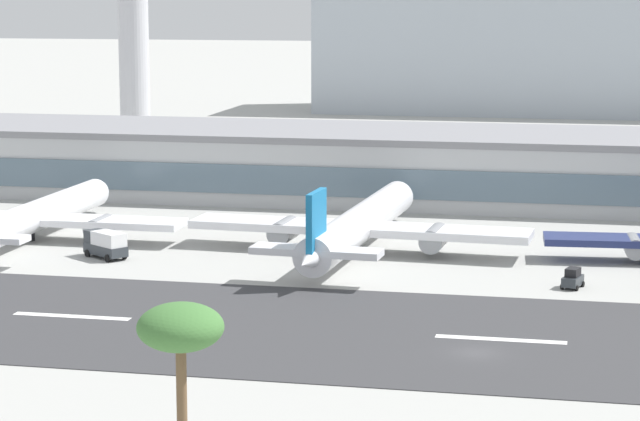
{
  "coord_description": "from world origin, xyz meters",
  "views": [
    {
      "loc": [
        9.57,
        -112.21,
        31.67
      ],
      "look_at": [
        -23.85,
        46.19,
        4.36
      ],
      "focal_mm": 73.54,
      "sensor_mm": 36.0,
      "label": 1
    }
  ],
  "objects_px": {
    "terminal_building": "(411,165)",
    "airliner_navy_tail_gate_0": "(32,218)",
    "service_baggage_tug_1": "(573,279)",
    "distant_hotel_block": "(540,44)",
    "airliner_blue_tail_gate_1": "(357,227)",
    "palm_tree_1": "(181,334)",
    "control_tower": "(133,29)",
    "service_box_truck_2": "(105,243)"
  },
  "relations": [
    {
      "from": "control_tower",
      "to": "distant_hotel_block",
      "type": "height_order",
      "value": "control_tower"
    },
    {
      "from": "distant_hotel_block",
      "to": "palm_tree_1",
      "type": "xyz_separation_m",
      "value": [
        -8.32,
        -277.17,
        -5.67
      ]
    },
    {
      "from": "terminal_building",
      "to": "airliner_blue_tail_gate_1",
      "type": "relative_size",
      "value": 3.17
    },
    {
      "from": "airliner_navy_tail_gate_0",
      "to": "control_tower",
      "type": "bearing_deg",
      "value": 10.93
    },
    {
      "from": "airliner_blue_tail_gate_1",
      "to": "palm_tree_1",
      "type": "bearing_deg",
      "value": -173.15
    },
    {
      "from": "airliner_navy_tail_gate_0",
      "to": "service_box_truck_2",
      "type": "relative_size",
      "value": 7.08
    },
    {
      "from": "distant_hotel_block",
      "to": "airliner_blue_tail_gate_1",
      "type": "relative_size",
      "value": 2.29
    },
    {
      "from": "distant_hotel_block",
      "to": "airliner_navy_tail_gate_0",
      "type": "distance_m",
      "value": 202.07
    },
    {
      "from": "terminal_building",
      "to": "control_tower",
      "type": "distance_m",
      "value": 69.67
    },
    {
      "from": "distant_hotel_block",
      "to": "palm_tree_1",
      "type": "bearing_deg",
      "value": -91.72
    },
    {
      "from": "distant_hotel_block",
      "to": "service_box_truck_2",
      "type": "height_order",
      "value": "distant_hotel_block"
    },
    {
      "from": "terminal_building",
      "to": "palm_tree_1",
      "type": "xyz_separation_m",
      "value": [
        4.41,
        -127.28,
        6.84
      ]
    },
    {
      "from": "airliner_navy_tail_gate_0",
      "to": "service_box_truck_2",
      "type": "height_order",
      "value": "airliner_navy_tail_gate_0"
    },
    {
      "from": "airliner_navy_tail_gate_0",
      "to": "service_baggage_tug_1",
      "type": "height_order",
      "value": "airliner_navy_tail_gate_0"
    },
    {
      "from": "terminal_building",
      "to": "airliner_blue_tail_gate_1",
      "type": "height_order",
      "value": "terminal_building"
    },
    {
      "from": "control_tower",
      "to": "service_baggage_tug_1",
      "type": "relative_size",
      "value": 11.87
    },
    {
      "from": "service_baggage_tug_1",
      "to": "airliner_blue_tail_gate_1",
      "type": "bearing_deg",
      "value": -101.62
    },
    {
      "from": "airliner_blue_tail_gate_1",
      "to": "service_box_truck_2",
      "type": "relative_size",
      "value": 7.9
    },
    {
      "from": "control_tower",
      "to": "airliner_blue_tail_gate_1",
      "type": "distance_m",
      "value": 99.16
    },
    {
      "from": "distant_hotel_block",
      "to": "service_box_truck_2",
      "type": "xyz_separation_m",
      "value": [
        -42.12,
        -202.28,
        -15.98
      ]
    },
    {
      "from": "service_baggage_tug_1",
      "to": "service_box_truck_2",
      "type": "bearing_deg",
      "value": -79.1
    },
    {
      "from": "control_tower",
      "to": "airliner_blue_tail_gate_1",
      "type": "bearing_deg",
      "value": -54.3
    },
    {
      "from": "service_baggage_tug_1",
      "to": "palm_tree_1",
      "type": "bearing_deg",
      "value": -1.02
    },
    {
      "from": "terminal_building",
      "to": "airliner_navy_tail_gate_0",
      "type": "height_order",
      "value": "terminal_building"
    },
    {
      "from": "distant_hotel_block",
      "to": "airliner_navy_tail_gate_0",
      "type": "relative_size",
      "value": 2.56
    },
    {
      "from": "service_box_truck_2",
      "to": "airliner_blue_tail_gate_1",
      "type": "bearing_deg",
      "value": -128.56
    },
    {
      "from": "airliner_navy_tail_gate_0",
      "to": "service_baggage_tug_1",
      "type": "distance_m",
      "value": 69.43
    },
    {
      "from": "distant_hotel_block",
      "to": "service_box_truck_2",
      "type": "distance_m",
      "value": 207.23
    },
    {
      "from": "control_tower",
      "to": "distant_hotel_block",
      "type": "xyz_separation_m",
      "value": [
        69.75,
        114.79,
        -6.75
      ]
    },
    {
      "from": "terminal_building",
      "to": "service_baggage_tug_1",
      "type": "relative_size",
      "value": 44.89
    },
    {
      "from": "airliner_navy_tail_gate_0",
      "to": "service_baggage_tug_1",
      "type": "bearing_deg",
      "value": -100.42
    },
    {
      "from": "distant_hotel_block",
      "to": "service_baggage_tug_1",
      "type": "bearing_deg",
      "value": -86.44
    },
    {
      "from": "service_box_truck_2",
      "to": "terminal_building",
      "type": "bearing_deg",
      "value": -84.84
    },
    {
      "from": "control_tower",
      "to": "palm_tree_1",
      "type": "bearing_deg",
      "value": -69.28
    },
    {
      "from": "terminal_building",
      "to": "palm_tree_1",
      "type": "distance_m",
      "value": 127.54
    },
    {
      "from": "airliner_blue_tail_gate_1",
      "to": "service_box_truck_2",
      "type": "bearing_deg",
      "value": 110.48
    },
    {
      "from": "airliner_navy_tail_gate_0",
      "to": "palm_tree_1",
      "type": "distance_m",
      "value": 96.1
    },
    {
      "from": "control_tower",
      "to": "distant_hotel_block",
      "type": "relative_size",
      "value": 0.36
    },
    {
      "from": "airliner_navy_tail_gate_0",
      "to": "service_box_truck_2",
      "type": "xyz_separation_m",
      "value": [
        13.13,
        -8.47,
        -1.18
      ]
    },
    {
      "from": "distant_hotel_block",
      "to": "control_tower",
      "type": "bearing_deg",
      "value": -121.28
    },
    {
      "from": "terminal_building",
      "to": "palm_tree_1",
      "type": "height_order",
      "value": "palm_tree_1"
    },
    {
      "from": "service_baggage_tug_1",
      "to": "palm_tree_1",
      "type": "relative_size",
      "value": 0.25
    }
  ]
}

